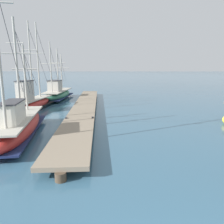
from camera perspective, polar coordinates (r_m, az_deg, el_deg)
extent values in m
cube|color=gray|center=(17.91, -7.13, 1.38)|extent=(3.92, 22.50, 0.16)
cylinder|color=#4C3D2D|center=(7.31, -13.16, -15.97)|extent=(0.36, 0.36, 0.29)
cylinder|color=#4C3D2D|center=(12.51, -8.81, -4.12)|extent=(0.36, 0.36, 0.29)
cylinder|color=#4C3D2D|center=(17.95, -7.11, 0.68)|extent=(0.36, 0.36, 0.29)
cylinder|color=#4C3D2D|center=(23.48, -6.21, 3.23)|extent=(0.36, 0.36, 0.29)
cylinder|color=#4C3D2D|center=(29.03, -5.65, 4.81)|extent=(0.36, 0.36, 0.29)
cube|color=#333338|center=(13.60, -11.77, -1.46)|extent=(0.14, 0.21, 0.08)
cube|color=#333338|center=(13.46, -5.01, -1.40)|extent=(0.14, 0.21, 0.08)
ellipsoid|color=#AD2823|center=(19.38, -20.05, 1.79)|extent=(1.89, 6.30, 0.91)
cube|color=#B2AD9E|center=(19.32, -20.14, 3.01)|extent=(1.67, 5.67, 0.08)
cube|color=black|center=(19.41, -20.01, 1.20)|extent=(1.90, 6.18, 0.08)
cube|color=#B7B2A8|center=(18.40, -21.59, 5.04)|extent=(0.92, 1.46, 1.52)
cube|color=#3D3D42|center=(18.34, -21.77, 7.49)|extent=(0.99, 1.58, 0.06)
cylinder|color=#B2ADA3|center=(19.43, -20.37, 12.26)|extent=(0.11, 0.11, 6.14)
cylinder|color=#B2ADA3|center=(19.47, -20.55, 14.78)|extent=(1.32, 0.15, 0.06)
cylinder|color=#333338|center=(20.94, -18.37, 13.13)|extent=(0.24, 3.19, 4.54)
cylinder|color=#B2ADA3|center=(20.69, -18.64, 12.53)|extent=(0.11, 0.11, 6.32)
cylinder|color=#B2ADA3|center=(20.72, -18.75, 14.17)|extent=(1.32, 0.15, 0.06)
cylinder|color=#333338|center=(22.27, -16.82, 13.33)|extent=(0.25, 3.28, 4.67)
cylinder|color=#B2ADA3|center=(17.50, -23.53, 11.55)|extent=(0.11, 0.11, 5.75)
cylinder|color=#B2ADA3|center=(17.57, -23.90, 16.02)|extent=(1.32, 0.15, 0.06)
cylinder|color=#333338|center=(18.87, -21.25, 12.52)|extent=(0.23, 2.98, 4.25)
ellipsoid|color=#AD2823|center=(12.20, -22.68, -3.53)|extent=(2.87, 7.27, 1.01)
cube|color=#B2AD9E|center=(12.10, -22.85, -1.39)|extent=(2.56, 6.54, 0.08)
cube|color=#19234C|center=(12.26, -22.60, -4.56)|extent=(2.86, 7.14, 0.08)
cube|color=silver|center=(10.99, -24.34, -0.10)|extent=(1.08, 2.00, 0.91)
cube|color=#3D3D42|center=(10.91, -24.54, 2.38)|extent=(1.17, 2.16, 0.06)
cylinder|color=#B2ADA3|center=(12.18, -23.36, 10.36)|extent=(0.11, 0.11, 4.84)
cylinder|color=#B2ADA3|center=(12.20, -23.63, 13.71)|extent=(1.35, 0.32, 0.06)
cylinder|color=#333338|center=(13.45, -22.07, 11.50)|extent=(0.51, 2.48, 3.59)
cylinder|color=#B2ADA3|center=(13.75, -21.55, 8.15)|extent=(0.11, 0.11, 3.72)
cylinder|color=#B2ADA3|center=(13.74, -21.71, 10.29)|extent=(1.35, 0.32, 0.06)
cylinder|color=#333338|center=(14.73, -20.77, 9.10)|extent=(0.40, 1.91, 2.75)
cylinder|color=#333338|center=(11.48, -24.76, 15.64)|extent=(0.67, 3.25, 4.71)
ellipsoid|color=#337556|center=(25.35, -13.81, 4.37)|extent=(2.12, 7.19, 0.99)
cube|color=#B2AD9E|center=(25.30, -13.86, 5.40)|extent=(1.87, 6.47, 0.08)
cube|color=#19234C|center=(25.38, -13.78, 3.88)|extent=(2.14, 7.05, 0.08)
cube|color=#B7B2A8|center=(24.22, -14.58, 6.52)|extent=(1.20, 1.47, 1.11)
cube|color=#3D3D42|center=(24.18, -14.65, 7.90)|extent=(1.29, 1.59, 0.06)
cylinder|color=#B2ADA3|center=(25.52, -13.90, 10.67)|extent=(0.11, 0.11, 4.56)
cylinder|color=#B2ADA3|center=(25.53, -13.98, 12.27)|extent=(1.81, 0.09, 0.06)
cylinder|color=#333338|center=(26.72, -13.22, 11.21)|extent=(0.06, 2.38, 3.38)
cylinder|color=#B2ADA3|center=(27.09, -12.97, 10.17)|extent=(0.11, 0.11, 4.03)
cylinder|color=#B2ADA3|center=(27.08, -13.02, 11.07)|extent=(1.81, 0.09, 0.06)
cylinder|color=#333338|center=(28.14, -12.44, 10.64)|extent=(0.06, 2.10, 2.98)
cylinder|color=#B2ADA3|center=(23.11, -15.56, 11.05)|extent=(0.11, 0.11, 4.97)
cylinder|color=#B2ADA3|center=(23.12, -15.61, 11.96)|extent=(1.81, 0.09, 0.06)
cylinder|color=#333338|center=(24.40, -14.67, 11.68)|extent=(0.06, 2.59, 3.68)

